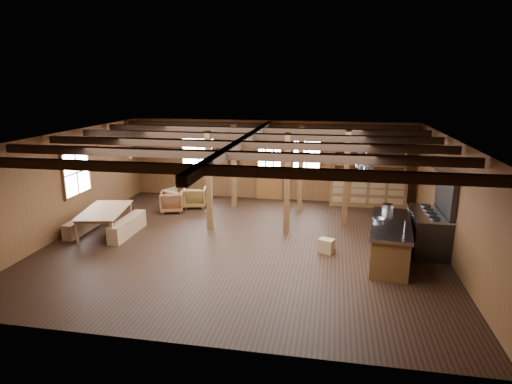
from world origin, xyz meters
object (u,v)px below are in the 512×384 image
(dining_table, at_px, (107,222))
(armchair_c, at_px, (177,199))
(kitchen_island, at_px, (390,241))
(commercial_range, at_px, (430,225))
(armchair_b, at_px, (195,197))
(armchair_a, at_px, (172,202))

(dining_table, bearing_deg, armchair_c, -32.39)
(kitchen_island, relative_size, commercial_range, 1.22)
(armchair_b, bearing_deg, dining_table, 48.95)
(kitchen_island, height_order, commercial_range, commercial_range)
(dining_table, xyz_separation_m, armchair_c, (1.04, 2.67, -0.01))
(kitchen_island, bearing_deg, dining_table, -177.39)
(armchair_b, bearing_deg, armchair_c, 12.15)
(commercial_range, distance_m, armchair_b, 7.45)
(commercial_range, height_order, armchair_b, commercial_range)
(dining_table, height_order, armchair_a, dining_table)
(commercial_range, distance_m, armchair_a, 7.79)
(kitchen_island, bearing_deg, armchair_c, 160.28)
(armchair_c, bearing_deg, commercial_range, -172.13)
(armchair_c, bearing_deg, dining_table, 94.25)
(armchair_a, xyz_separation_m, armchair_c, (0.02, 0.40, -0.00))
(kitchen_island, xyz_separation_m, dining_table, (-7.50, 0.52, -0.13))
(dining_table, bearing_deg, kitchen_island, -105.04)
(armchair_b, bearing_deg, kitchen_island, 137.30)
(dining_table, bearing_deg, armchair_b, -39.67)
(kitchen_island, height_order, armchair_b, kitchen_island)
(dining_table, height_order, armchair_c, dining_table)
(commercial_range, bearing_deg, armchair_b, 159.17)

